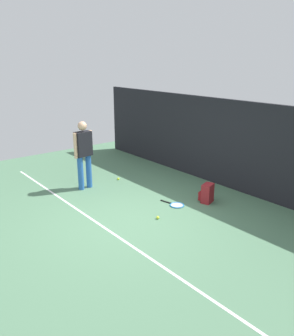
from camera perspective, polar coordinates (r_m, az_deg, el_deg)
The scene contains 8 objects.
ground_plane at distance 7.27m, azimuth -2.48°, elevation -8.14°, with size 12.00×12.00×0.00m, color #4C7556.
back_fence at distance 8.91m, azimuth 13.15°, elevation 3.79°, with size 10.00×0.10×2.20m, color black.
court_line at distance 6.93m, azimuth -7.02°, elevation -9.59°, with size 9.00×0.05×0.00m, color white.
tennis_player at distance 8.70m, azimuth -10.30°, elevation 2.73°, with size 0.25×0.53×1.70m.
tennis_racket at distance 7.87m, azimuth 4.73°, elevation -6.00°, with size 0.64×0.39×0.03m.
backpack at distance 8.05m, azimuth 9.74°, elevation -4.12°, with size 0.35×0.35×0.44m.
tennis_ball_near_player at distance 7.21m, azimuth 1.77°, elevation -8.07°, with size 0.07×0.07×0.07m, color #CCE033.
tennis_ball_by_fence at distance 9.45m, azimuth -4.70°, elevation -1.76°, with size 0.07×0.07×0.07m, color #CCE033.
Camera 1 is at (5.28, -3.87, 3.15)m, focal length 37.36 mm.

